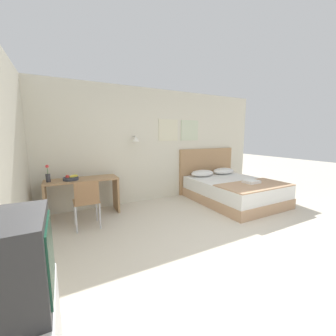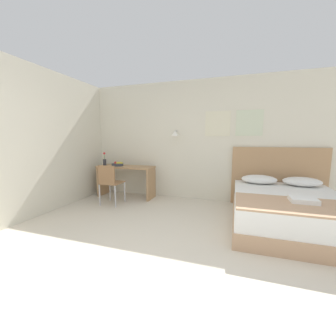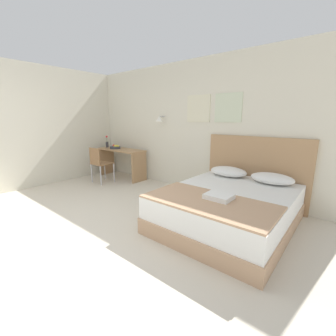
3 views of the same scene
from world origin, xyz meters
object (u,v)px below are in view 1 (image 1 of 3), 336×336
(pillow_left, at_px, (202,173))
(fruit_bowl, at_px, (71,178))
(headboard, at_px, (207,170))
(flower_vase, at_px, (48,176))
(bed, at_px, (233,191))
(pillow_right, at_px, (223,171))
(folded_towel_near_foot, at_px, (251,182))
(desk, at_px, (83,189))
(throw_blanket, at_px, (254,185))
(desk_chair, at_px, (87,200))

(pillow_left, distance_m, fruit_bowl, 3.11)
(headboard, height_order, flower_vase, headboard)
(bed, height_order, pillow_right, pillow_right)
(bed, height_order, folded_towel_near_foot, folded_towel_near_foot)
(pillow_right, bearing_deg, desk, -179.77)
(bed, xyz_separation_m, headboard, (0.00, 1.04, 0.35))
(folded_towel_near_foot, relative_size, flower_vase, 1.02)
(throw_blanket, distance_m, fruit_bowl, 3.70)
(pillow_right, distance_m, fruit_bowl, 3.83)
(desk_chair, bearing_deg, pillow_right, 10.68)
(headboard, relative_size, folded_towel_near_foot, 5.43)
(bed, relative_size, throw_blanket, 1.27)
(desk, relative_size, desk_chair, 1.57)
(pillow_left, bearing_deg, bed, -64.27)
(pillow_right, relative_size, flower_vase, 2.05)
(folded_towel_near_foot, bearing_deg, pillow_left, 109.70)
(desk_chair, bearing_deg, flower_vase, 130.81)
(folded_towel_near_foot, height_order, fruit_bowl, fruit_bowl)
(pillow_right, distance_m, throw_blanket, 1.39)
(pillow_left, relative_size, throw_blanket, 0.41)
(pillow_left, xyz_separation_m, desk, (-2.91, -0.01, -0.07))
(pillow_left, relative_size, desk_chair, 0.76)
(fruit_bowl, bearing_deg, pillow_right, 0.80)
(pillow_left, distance_m, throw_blanket, 1.39)
(bed, bearing_deg, throw_blanket, -90.00)
(pillow_left, distance_m, flower_vase, 3.48)
(headboard, distance_m, throw_blanket, 1.62)
(desk_chair, bearing_deg, headboard, 16.51)
(headboard, bearing_deg, throw_blanket, -90.00)
(bed, bearing_deg, folded_towel_near_foot, -81.60)
(bed, height_order, throw_blanket, throw_blanket)
(throw_blanket, relative_size, fruit_bowl, 5.73)
(pillow_right, xyz_separation_m, desk_chair, (-3.64, -0.69, -0.09))
(desk, height_order, fruit_bowl, fruit_bowl)
(throw_blanket, xyz_separation_m, fruit_bowl, (-3.46, 1.28, 0.25))
(desk, relative_size, flower_vase, 4.22)
(fruit_bowl, bearing_deg, folded_towel_near_foot, -17.94)
(pillow_left, bearing_deg, desk_chair, -166.75)
(folded_towel_near_foot, xyz_separation_m, desk, (-3.34, 1.18, -0.04))
(throw_blanket, distance_m, desk, 3.53)
(folded_towel_near_foot, height_order, flower_vase, flower_vase)
(throw_blanket, bearing_deg, flower_vase, 161.23)
(folded_towel_near_foot, bearing_deg, pillow_right, 76.04)
(pillow_left, bearing_deg, headboard, 38.14)
(desk_chair, bearing_deg, throw_blanket, -11.27)
(bed, distance_m, pillow_right, 0.90)
(pillow_left, relative_size, fruit_bowl, 2.34)
(headboard, distance_m, folded_towel_near_foot, 1.48)
(throw_blanket, xyz_separation_m, flower_vase, (-3.83, 1.30, 0.32))
(bed, xyz_separation_m, fruit_bowl, (-3.46, 0.70, 0.52))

